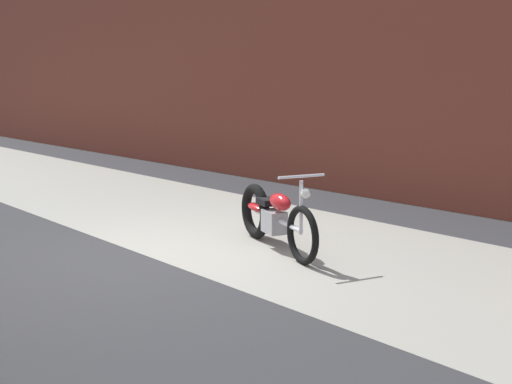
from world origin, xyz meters
TOP-DOWN VIEW (x-y plane):
  - ground_plane at (0.00, 0.00)m, footprint 80.00×80.00m
  - sidewalk_slab at (0.00, 1.75)m, footprint 36.00×3.50m
  - brick_building_wall at (0.00, 5.20)m, footprint 36.00×0.50m
  - motorcycle_red at (0.66, 1.38)m, footprint 1.93×0.87m

SIDE VIEW (x-z plane):
  - ground_plane at x=0.00m, z-range 0.00..0.00m
  - sidewalk_slab at x=0.00m, z-range 0.00..0.01m
  - motorcycle_red at x=0.66m, z-range -0.12..0.91m
  - brick_building_wall at x=0.00m, z-range 0.00..4.97m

